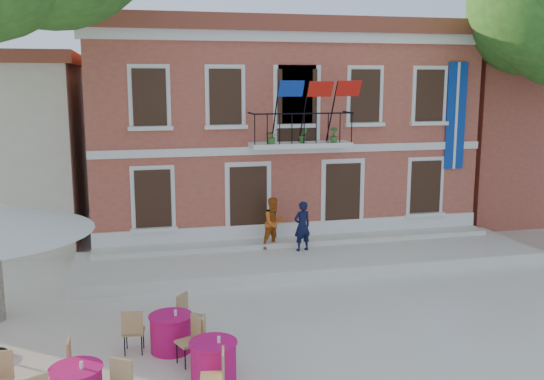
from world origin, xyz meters
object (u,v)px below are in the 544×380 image
Objects in this scene: pedestrian_navy at (302,226)px; cafe_table_1 at (213,360)px; cafe_table_3 at (171,331)px; pedestrian_orange at (274,223)px.

cafe_table_1 is at bearing 47.43° from pedestrian_navy.
pedestrian_navy reaches higher than cafe_table_3.
cafe_table_1 is at bearing -131.40° from pedestrian_orange.
cafe_table_1 and cafe_table_3 have the same top height.
pedestrian_orange is 8.11m from cafe_table_1.
cafe_table_3 is (-0.67, 1.48, 0.01)m from cafe_table_1.
cafe_table_1 is at bearing -65.66° from cafe_table_3.
pedestrian_orange is at bearing 68.49° from cafe_table_1.
cafe_table_1 is 1.06× the size of cafe_table_3.
pedestrian_orange is (-0.78, 0.46, 0.03)m from pedestrian_navy.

